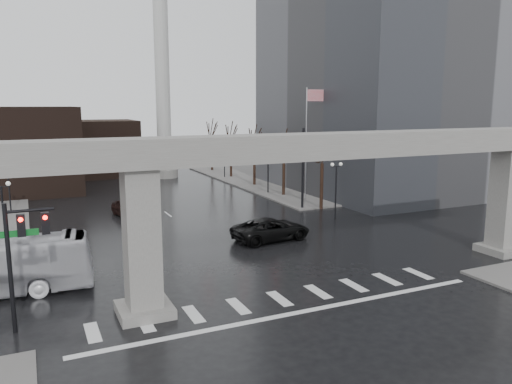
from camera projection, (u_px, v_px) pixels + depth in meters
ground at (271, 292)px, 27.58m from camera, size 160.00×160.00×0.00m
sidewalk_ne at (322, 178)px, 70.48m from camera, size 28.00×36.00×0.15m
elevated_guideway at (293, 168)px, 26.91m from camera, size 48.00×2.60×8.70m
office_tower at (387, 12)px, 58.74m from camera, size 22.00×26.00×42.00m
building_far_left at (6, 150)px, 58.52m from camera, size 16.00×14.00×10.00m
building_far_mid at (100, 148)px, 72.59m from camera, size 10.00×10.00×8.00m
smokestack at (162, 82)px, 68.90m from camera, size 3.60×3.60×30.00m
signal_mast_arm at (268, 152)px, 47.09m from camera, size 12.12×0.43×8.00m
signal_left_pole at (21, 245)px, 22.27m from camera, size 2.30×0.30×6.00m
flagpole_assembly at (309, 131)px, 52.26m from camera, size 2.06×0.12×12.00m
lamp_right_0 at (336, 181)px, 45.06m from camera, size 1.22×0.32×5.11m
lamp_right_1 at (268, 164)px, 57.59m from camera, size 1.22×0.32×5.11m
lamp_right_2 at (224, 153)px, 70.11m from camera, size 1.22×0.32×5.11m
lamp_left_0 at (3, 205)px, 33.94m from camera, size 1.22×0.32×5.11m
lamp_left_1 at (8, 178)px, 46.47m from camera, size 1.22×0.32×5.11m
lamp_left_2 at (11, 163)px, 58.99m from camera, size 1.22×0.32×5.11m
tree_right_0 at (322, 181)px, 49.20m from camera, size 1.09×1.58×7.50m
tree_right_1 at (284, 171)px, 56.35m from camera, size 1.09×1.61×7.67m
tree_right_2 at (255, 163)px, 63.49m from camera, size 1.10×1.63×7.85m
tree_right_3 at (231, 157)px, 70.64m from camera, size 1.11×1.66×8.02m
tree_right_4 at (212, 151)px, 77.78m from camera, size 1.12×1.69×8.19m
pickup_truck at (271, 229)px, 38.10m from camera, size 6.44×3.48×1.72m
far_car at (128, 208)px, 46.06m from camera, size 2.73×4.93×1.59m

